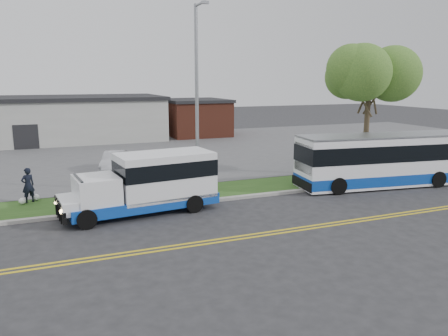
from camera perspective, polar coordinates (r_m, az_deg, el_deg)
name	(u,v)px	position (r m, az deg, el deg)	size (l,w,h in m)	color
ground	(154,215)	(19.91, -9.08, -6.12)	(140.00, 140.00, 0.00)	#28282B
lane_line_north	(178,245)	(16.39, -6.02, -9.96)	(70.00, 0.12, 0.01)	gold
lane_line_south	(180,248)	(16.12, -5.73, -10.33)	(70.00, 0.12, 0.01)	gold
curb	(149,207)	(20.92, -9.77, -5.06)	(80.00, 0.30, 0.15)	#9E9B93
verge	(141,198)	(22.63, -10.74, -3.89)	(80.00, 3.30, 0.10)	#264918
parking_lot	(106,154)	(36.27, -15.11, 1.72)	(80.00, 25.00, 0.10)	#4C4C4F
commercial_building	(27,120)	(45.75, -24.31, 5.76)	(25.40, 10.40, 4.35)	#9E9E99
brick_wing	(195,117)	(47.04, -3.75, 6.62)	(6.30, 7.30, 3.90)	brown
tree_east	(370,75)	(28.12, 18.51, 11.40)	(5.20, 5.20, 8.33)	#3C2E20
streetlight_near	(197,94)	(22.43, -3.52, 9.58)	(0.35, 1.53, 9.50)	gray
shuttle_bus	(151,181)	(20.13, -9.54, -1.70)	(7.21, 3.04, 2.69)	#0F3EA2
transit_bus	(388,160)	(26.49, 20.65, 1.02)	(10.85, 3.72, 2.95)	white
pedestrian	(28,185)	(23.14, -24.23, -2.06)	(0.63, 0.41, 1.72)	black
parked_car_a	(115,161)	(29.36, -14.09, 0.89)	(1.35, 3.86, 1.27)	#B6B7BE
grocery_bag_left	(22,201)	(23.07, -24.85, -3.94)	(0.32, 0.32, 0.32)	white
grocery_bag_right	(36,197)	(23.53, -23.34, -3.53)	(0.32, 0.32, 0.32)	white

